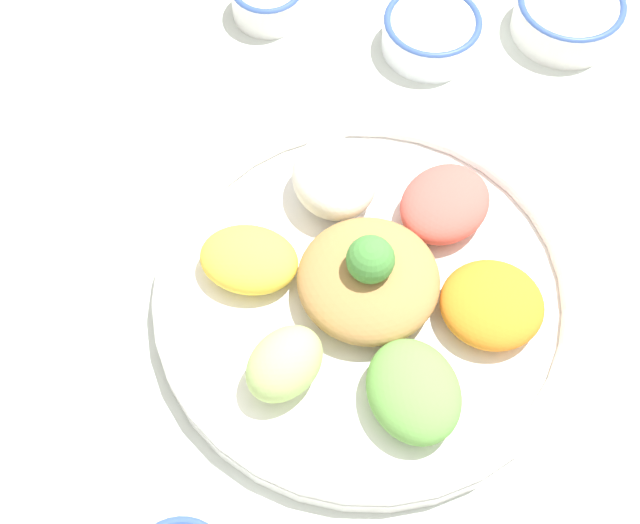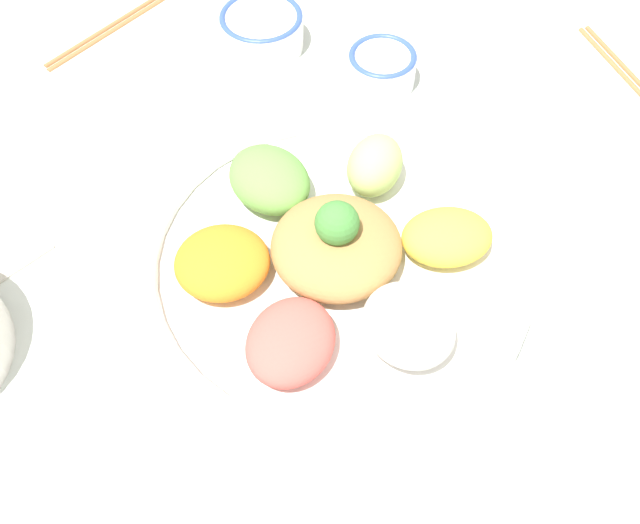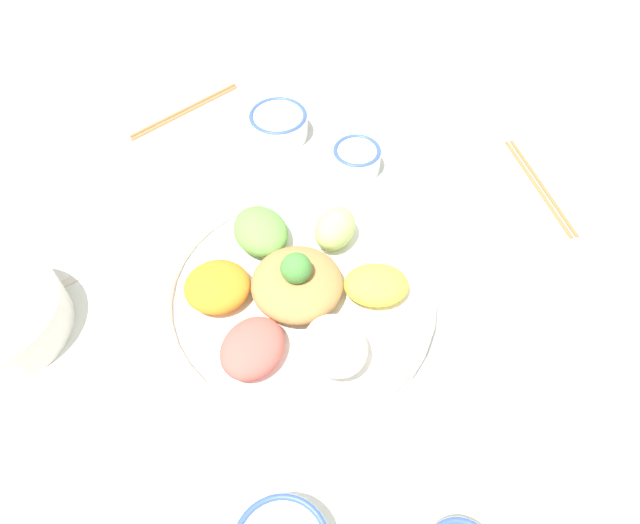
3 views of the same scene
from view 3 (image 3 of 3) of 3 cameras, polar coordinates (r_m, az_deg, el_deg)
The scene contains 8 objects.
ground_plane at distance 0.77m, azimuth -2.02°, elevation -4.74°, with size 2.40×2.40×0.00m, color silver.
salad_platter at distance 0.75m, azimuth -2.52°, elevation -3.23°, with size 0.39×0.39×0.10m.
rice_bowl_blue at distance 0.93m, azimuth 3.93°, elevation 11.01°, with size 0.08×0.08×0.04m.
rice_bowl_plain at distance 1.00m, azimuth -4.44°, elevation 14.50°, with size 0.10×0.10×0.05m.
chopsticks_pair_near at distance 0.99m, azimuth 22.41°, elevation 7.59°, with size 0.23×0.07×0.01m.
chopsticks_pair_far at distance 1.10m, azimuth -14.22°, elevation 15.45°, with size 0.07×0.24×0.01m.
serving_spoon_main at distance 0.85m, azimuth 30.18°, elevation -8.00°, with size 0.08×0.13×0.01m.
serving_spoon_extra at distance 0.87m, azimuth -21.88°, elevation 0.01°, with size 0.04×0.12×0.01m.
Camera 3 is at (0.37, -0.16, 0.66)m, focal length 30.00 mm.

